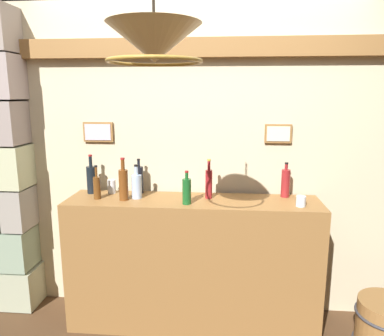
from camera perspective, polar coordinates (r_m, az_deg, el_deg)
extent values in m
cube|color=beige|center=(2.90, 0.60, 0.89)|extent=(3.51, 0.08, 2.46)
cube|color=olive|center=(2.81, 0.53, 18.40)|extent=(3.51, 0.10, 0.14)
cube|color=olive|center=(2.98, -14.51, 5.52)|extent=(0.24, 0.03, 0.16)
cube|color=#C6B2C1|center=(2.96, -14.62, 5.48)|extent=(0.21, 0.01, 0.13)
cube|color=olive|center=(2.84, 13.39, 5.29)|extent=(0.20, 0.03, 0.14)
cube|color=beige|center=(2.82, 13.44, 5.26)|extent=(0.17, 0.01, 0.11)
cube|color=#A0A78A|center=(3.58, -25.66, -16.09)|extent=(0.38, 0.33, 0.33)
cube|color=gray|center=(3.44, -26.17, -10.98)|extent=(0.34, 0.33, 0.33)
cube|color=gray|center=(3.28, -25.25, -5.59)|extent=(0.17, 0.33, 0.33)
cube|color=#B7BC93|center=(3.25, -27.23, 0.33)|extent=(0.38, 0.33, 0.33)
cube|color=gray|center=(3.16, -26.32, 6.42)|extent=(0.17, 0.33, 0.33)
cube|color=#9F8F8B|center=(3.16, -26.89, 12.63)|extent=(0.19, 0.33, 0.33)
cube|color=olive|center=(2.85, 0.09, -14.73)|extent=(1.87, 0.43, 1.00)
cylinder|color=black|center=(2.94, -15.53, -1.81)|extent=(0.07, 0.07, 0.21)
cylinder|color=black|center=(2.91, -15.69, 1.01)|extent=(0.03, 0.03, 0.08)
cylinder|color=maroon|center=(2.90, -15.74, 1.91)|extent=(0.03, 0.03, 0.01)
cylinder|color=black|center=(2.86, -8.33, -1.86)|extent=(0.07, 0.07, 0.21)
cylinder|color=black|center=(2.84, -8.40, 0.70)|extent=(0.02, 0.02, 0.05)
cylinder|color=black|center=(2.83, -8.42, 1.32)|extent=(0.02, 0.02, 0.01)
cylinder|color=brown|center=(2.69, -10.73, -2.65)|extent=(0.07, 0.07, 0.23)
cylinder|color=brown|center=(2.66, -10.85, 0.52)|extent=(0.03, 0.03, 0.08)
cylinder|color=maroon|center=(2.65, -10.89, 1.46)|extent=(0.03, 0.03, 0.01)
cylinder|color=#A4BCDD|center=(2.72, -8.70, -2.91)|extent=(0.08, 0.08, 0.18)
cylinder|color=#A4BCDD|center=(2.70, -8.78, -0.41)|extent=(0.03, 0.03, 0.07)
cylinder|color=black|center=(2.69, -8.80, 0.40)|extent=(0.03, 0.03, 0.01)
cylinder|color=maroon|center=(2.69, 2.65, -2.56)|extent=(0.05, 0.05, 0.21)
cylinder|color=maroon|center=(2.66, 2.68, 0.40)|extent=(0.02, 0.02, 0.07)
cylinder|color=#B7932D|center=(2.65, 2.69, 1.26)|extent=(0.02, 0.02, 0.01)
cylinder|color=#5E3615|center=(2.77, -14.73, -3.06)|extent=(0.05, 0.05, 0.16)
cylinder|color=#5E3615|center=(2.74, -14.86, -0.62)|extent=(0.02, 0.02, 0.08)
cylinder|color=black|center=(2.73, -14.91, 0.29)|extent=(0.02, 0.02, 0.01)
cylinder|color=maroon|center=(2.81, 14.50, -2.35)|extent=(0.06, 0.06, 0.21)
cylinder|color=maroon|center=(2.79, 14.63, 0.18)|extent=(0.02, 0.02, 0.04)
cylinder|color=black|center=(2.78, 14.66, 0.73)|extent=(0.03, 0.03, 0.01)
cylinder|color=#185421|center=(2.55, -0.84, -3.72)|extent=(0.06, 0.06, 0.18)
cylinder|color=#185421|center=(2.52, -0.85, -1.23)|extent=(0.02, 0.02, 0.05)
cylinder|color=maroon|center=(2.52, -0.85, -0.57)|extent=(0.03, 0.03, 0.01)
cylinder|color=silver|center=(2.62, 16.76, -5.02)|extent=(0.07, 0.07, 0.07)
cylinder|color=silver|center=(2.90, -12.52, -2.86)|extent=(0.06, 0.06, 0.11)
cone|color=beige|center=(1.62, -5.96, 18.98)|extent=(0.40, 0.40, 0.16)
torus|color=#AD8433|center=(1.61, -5.90, 16.36)|extent=(0.41, 0.41, 0.02)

